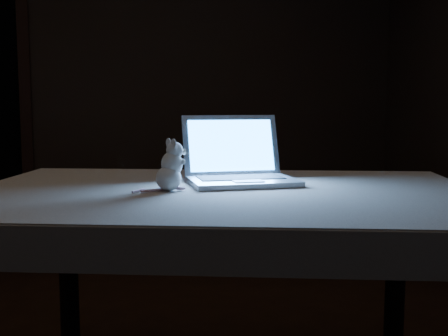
{
  "coord_description": "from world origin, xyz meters",
  "views": [
    {
      "loc": [
        -0.07,
        -1.82,
        1.13
      ],
      "look_at": [
        0.33,
        0.0,
        0.92
      ],
      "focal_mm": 45.0,
      "sensor_mm": 36.0,
      "label": 1
    }
  ],
  "objects": [
    {
      "name": "laptop",
      "position": [
        0.41,
        0.09,
        0.97
      ],
      "size": [
        0.38,
        0.33,
        0.25
      ],
      "primitive_type": null,
      "rotation": [
        0.0,
        0.0,
        0.02
      ],
      "color": "#A2A2A6",
      "rests_on": "tablecloth"
    },
    {
      "name": "plush_mouse",
      "position": [
        0.14,
        -0.0,
        0.93
      ],
      "size": [
        0.13,
        0.13,
        0.17
      ],
      "primitive_type": null,
      "rotation": [
        0.0,
        0.0,
        0.04
      ],
      "color": "silver",
      "rests_on": "tablecloth"
    },
    {
      "name": "tablecloth",
      "position": [
        0.22,
        0.01,
        0.79
      ],
      "size": [
        1.83,
        1.36,
        0.11
      ],
      "primitive_type": null,
      "rotation": [
        0.0,
        0.0,
        -0.15
      ],
      "color": "#BEAE9D",
      "rests_on": "table"
    },
    {
      "name": "table",
      "position": [
        0.31,
        -0.02,
        0.42
      ],
      "size": [
        1.79,
        1.4,
        0.84
      ],
      "primitive_type": null,
      "rotation": [
        0.0,
        0.0,
        -0.28
      ],
      "color": "black",
      "rests_on": "floor"
    },
    {
      "name": "back_wall",
      "position": [
        0.0,
        2.5,
        1.3
      ],
      "size": [
        4.5,
        0.04,
        2.6
      ],
      "primitive_type": "cube",
      "color": "black",
      "rests_on": "ground"
    }
  ]
}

